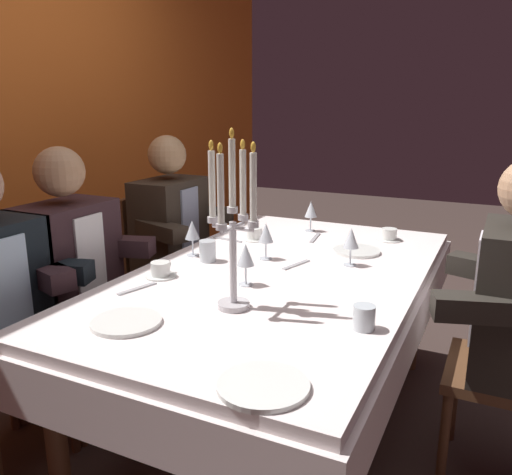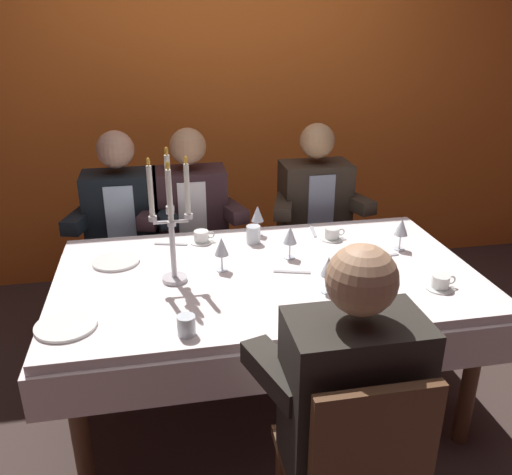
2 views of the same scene
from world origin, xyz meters
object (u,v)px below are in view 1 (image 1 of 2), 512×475
(seated_diner_1, at_px, (67,263))
(wine_glass_1, at_px, (192,231))
(water_tumbler_0, at_px, (364,317))
(wine_glass_3, at_px, (311,210))
(wine_glass_2, at_px, (266,234))
(candelabra, at_px, (233,226))
(dinner_plate_0, at_px, (356,251))
(wine_glass_4, at_px, (351,239))
(coffee_cup_2, at_px, (161,270))
(coffee_cup_0, at_px, (255,235))
(dinner_plate_1, at_px, (126,322))
(dining_table, at_px, (279,299))
(water_tumbler_1, at_px, (208,251))
(coffee_cup_1, at_px, (389,235))
(wine_glass_0, at_px, (246,256))
(seated_diner_3, at_px, (169,226))
(dinner_plate_2, at_px, (263,385))

(seated_diner_1, bearing_deg, wine_glass_1, -53.92)
(water_tumbler_0, bearing_deg, wine_glass_3, 27.60)
(wine_glass_2, bearing_deg, water_tumbler_0, -132.77)
(candelabra, relative_size, dinner_plate_0, 2.77)
(wine_glass_2, xyz_separation_m, wine_glass_4, (0.07, -0.36, -0.00))
(wine_glass_4, xyz_separation_m, coffee_cup_2, (-0.47, 0.64, -0.09))
(wine_glass_4, height_order, coffee_cup_0, wine_glass_4)
(candelabra, bearing_deg, dinner_plate_1, 137.72)
(wine_glass_2, distance_m, seated_diner_1, 0.88)
(coffee_cup_0, bearing_deg, dining_table, -142.97)
(dinner_plate_1, xyz_separation_m, water_tumbler_1, (0.69, 0.11, 0.04))
(seated_diner_1, bearing_deg, water_tumbler_0, -95.00)
(dining_table, relative_size, wine_glass_1, 11.83)
(wine_glass_3, relative_size, seated_diner_1, 0.13)
(coffee_cup_1, bearing_deg, wine_glass_4, 172.81)
(dining_table, relative_size, candelabra, 3.23)
(candelabra, relative_size, water_tumbler_1, 6.49)
(wine_glass_1, xyz_separation_m, coffee_cup_2, (-0.30, -0.04, -0.09))
(coffee_cup_1, bearing_deg, wine_glass_2, 142.91)
(wine_glass_0, height_order, wine_glass_1, same)
(coffee_cup_1, xyz_separation_m, coffee_cup_2, (-0.96, 0.70, 0.00))
(dining_table, distance_m, candelabra, 0.58)
(candelabra, height_order, seated_diner_3, candelabra)
(dining_table, xyz_separation_m, wine_glass_1, (0.04, 0.44, 0.23))
(wine_glass_1, bearing_deg, wine_glass_2, -73.19)
(dinner_plate_1, relative_size, coffee_cup_2, 1.69)
(coffee_cup_2, bearing_deg, wine_glass_1, 7.89)
(dinner_plate_1, height_order, coffee_cup_1, coffee_cup_1)
(dinner_plate_0, bearing_deg, dinner_plate_1, 158.20)
(wine_glass_1, height_order, seated_diner_1, seated_diner_1)
(water_tumbler_0, bearing_deg, wine_glass_2, 47.23)
(coffee_cup_1, bearing_deg, wine_glass_0, 158.64)
(dinner_plate_0, xyz_separation_m, wine_glass_2, (-0.28, 0.34, 0.11))
(wine_glass_2, xyz_separation_m, coffee_cup_1, (0.56, -0.42, -0.09))
(coffee_cup_2, xyz_separation_m, seated_diner_3, (0.75, 0.48, -0.03))
(candelabra, distance_m, dinner_plate_1, 0.46)
(dinner_plate_0, xyz_separation_m, wine_glass_1, (-0.37, 0.65, 0.11))
(wine_glass_1, bearing_deg, coffee_cup_1, -48.52)
(dinner_plate_0, relative_size, wine_glass_4, 1.32)
(wine_glass_2, xyz_separation_m, seated_diner_1, (-0.42, 0.76, -0.12))
(coffee_cup_0, relative_size, seated_diner_1, 0.11)
(candelabra, bearing_deg, coffee_cup_1, -14.36)
(dining_table, xyz_separation_m, water_tumbler_1, (0.00, 0.34, 0.16))
(candelabra, height_order, coffee_cup_1, candelabra)
(candelabra, relative_size, seated_diner_1, 0.48)
(wine_glass_4, relative_size, coffee_cup_1, 1.24)
(dinner_plate_0, xyz_separation_m, wine_glass_3, (0.29, 0.33, 0.11))
(wine_glass_0, xyz_separation_m, water_tumbler_0, (-0.20, -0.51, -0.08))
(dinner_plate_2, distance_m, water_tumbler_0, 0.46)
(dinner_plate_1, xyz_separation_m, coffee_cup_2, (0.42, 0.17, 0.02))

